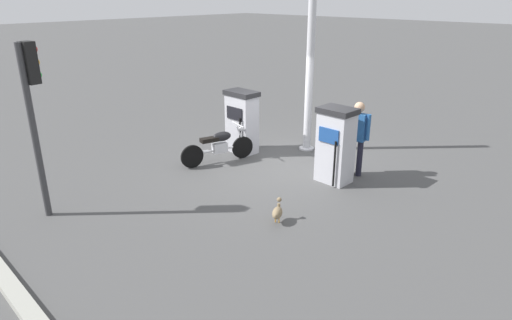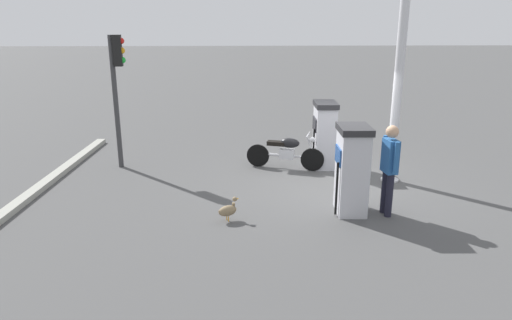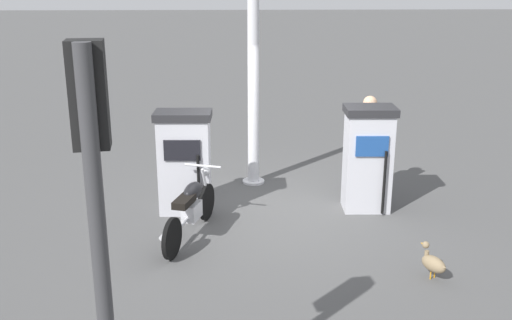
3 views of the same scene
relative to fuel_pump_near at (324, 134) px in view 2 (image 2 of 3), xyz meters
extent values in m
plane|color=#4C4C4C|center=(0.06, 1.44, -0.83)|extent=(120.00, 120.00, 0.00)
cube|color=silver|center=(0.00, 0.00, -0.07)|extent=(0.51, 0.81, 1.52)
cube|color=black|center=(0.25, -0.01, 0.26)|extent=(0.05, 0.55, 0.32)
cube|color=#262628|center=(0.00, 0.00, 0.74)|extent=(0.56, 0.89, 0.12)
cylinder|color=black|center=(0.29, 0.23, -0.30)|extent=(0.05, 0.05, 0.98)
cube|color=silver|center=(0.00, 2.89, -0.05)|extent=(0.54, 0.73, 1.57)
cube|color=#1E478C|center=(0.27, 2.88, 0.30)|extent=(0.05, 0.50, 0.32)
cube|color=#262628|center=(0.00, 2.89, 0.80)|extent=(0.60, 0.80, 0.12)
cylinder|color=black|center=(0.31, 3.09, -0.28)|extent=(0.05, 0.05, 1.02)
cylinder|color=black|center=(0.33, 0.35, -0.55)|extent=(0.56, 0.22, 0.57)
cylinder|color=black|center=(1.64, -0.06, -0.55)|extent=(0.56, 0.22, 0.57)
cube|color=silver|center=(0.94, 0.16, -0.45)|extent=(0.40, 0.30, 0.24)
cylinder|color=silver|center=(0.99, 0.14, -0.50)|extent=(1.00, 0.35, 0.05)
ellipsoid|color=black|center=(0.87, 0.18, -0.17)|extent=(0.52, 0.35, 0.24)
cube|color=black|center=(1.20, 0.08, -0.20)|extent=(0.48, 0.32, 0.10)
cylinder|color=silver|center=(0.37, 0.33, -0.25)|extent=(0.26, 0.12, 0.57)
cylinder|color=silver|center=(0.45, 0.31, 0.07)|extent=(0.20, 0.55, 0.04)
sphere|color=silver|center=(0.35, 0.34, -0.05)|extent=(0.18, 0.18, 0.14)
cylinder|color=silver|center=(1.42, -0.11, -0.53)|extent=(0.55, 0.23, 0.07)
cylinder|color=#1E1E2D|center=(-0.64, 2.93, -0.41)|extent=(0.15, 0.15, 0.84)
cylinder|color=#1E1E2D|center=(-0.67, 3.13, -0.41)|extent=(0.15, 0.15, 0.84)
cube|color=#265999|center=(-0.65, 3.03, 0.32)|extent=(0.25, 0.38, 0.62)
cylinder|color=#265999|center=(-0.62, 2.79, 0.35)|extent=(0.10, 0.10, 0.59)
cylinder|color=#265999|center=(-0.69, 3.27, 0.35)|extent=(0.10, 0.10, 0.59)
sphere|color=tan|center=(-0.65, 3.03, 0.78)|extent=(0.26, 0.26, 0.23)
ellipsoid|color=#847051|center=(2.33, 3.23, -0.63)|extent=(0.40, 0.33, 0.20)
cylinder|color=#847051|center=(2.22, 3.17, -0.57)|extent=(0.08, 0.08, 0.14)
sphere|color=#847051|center=(2.20, 3.16, -0.43)|extent=(0.12, 0.12, 0.09)
cone|color=orange|center=(2.15, 3.13, -0.44)|extent=(0.07, 0.06, 0.04)
cone|color=#847051|center=(2.47, 3.31, -0.60)|extent=(0.09, 0.09, 0.07)
cylinder|color=orange|center=(2.35, 3.20, -0.78)|extent=(0.02, 0.02, 0.10)
cylinder|color=orange|center=(2.32, 3.26, -0.78)|extent=(0.02, 0.02, 0.10)
cylinder|color=#38383A|center=(5.08, -0.16, 0.78)|extent=(0.13, 0.13, 3.21)
cube|color=black|center=(4.94, -0.18, 2.02)|extent=(0.23, 0.26, 0.72)
sphere|color=red|center=(4.84, -0.19, 2.24)|extent=(0.17, 0.17, 0.15)
sphere|color=orange|center=(4.84, -0.19, 2.02)|extent=(0.17, 0.17, 0.15)
sphere|color=green|center=(4.84, -0.19, 1.80)|extent=(0.17, 0.17, 0.15)
cylinder|color=silver|center=(-1.34, 1.13, 1.38)|extent=(0.20, 0.20, 4.41)
cylinder|color=silver|center=(-1.34, 1.13, -0.81)|extent=(0.40, 0.40, 0.04)
cube|color=#9E9E93|center=(6.44, 1.44, -0.77)|extent=(0.61, 8.06, 0.12)
camera|label=1|loc=(7.91, 7.92, 3.16)|focal=31.27mm
camera|label=2|loc=(2.10, 11.04, 2.69)|focal=32.41mm
camera|label=3|loc=(8.79, 0.77, 2.76)|focal=41.23mm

